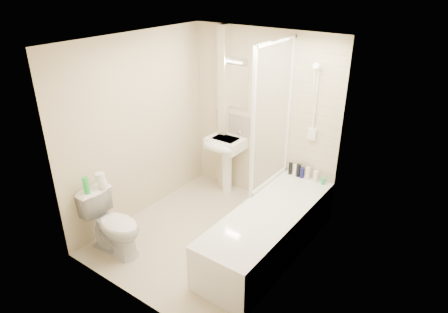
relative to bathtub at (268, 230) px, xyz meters
The scene contains 26 objects.
floor 0.83m from the bathtub, 165.07° to the right, with size 2.50×2.50×0.00m, color beige.
wall_back 1.58m from the bathtub, 125.54° to the left, with size 2.20×0.02×2.40m, color beige.
wall_left 2.07m from the bathtub, behind, with size 0.02×2.50×2.40m, color beige.
wall_right 1.00m from the bathtub, 29.74° to the right, with size 0.02×2.50×2.40m, color beige.
ceiling 2.25m from the bathtub, 165.07° to the right, with size 2.20×2.50×0.02m, color white.
tile_back 1.54m from the bathtub, 90.00° to the left, with size 0.70×0.01×1.75m, color beige.
tile_right 1.19m from the bathtub, ahead, with size 0.01×2.10×1.75m, color beige.
pipe_boxing 1.92m from the bathtub, 144.15° to the left, with size 0.12×0.12×2.40m, color beige.
splashback 1.77m from the bathtub, 139.70° to the left, with size 0.60×0.01×0.30m, color beige.
mirror 2.06m from the bathtub, 139.76° to the left, with size 0.46×0.01×0.60m, color white.
strip_light 2.30m from the bathtub, 140.39° to the left, with size 0.42×0.07×0.07m, color silver.
bathtub is the anchor object (origin of this frame).
shower_screen 1.35m from the bathtub, 120.33° to the left, with size 0.04×0.92×1.80m.
shower_fixture 1.60m from the bathtub, 90.10° to the left, with size 0.10×0.16×0.99m.
pedestal_sink 1.53m from the bathtub, 146.44° to the left, with size 0.51×0.47×0.99m.
bottle_black_a 1.05m from the bathtub, 103.87° to the left, with size 0.05×0.05×0.16m, color black.
bottle_white_a 1.03m from the bathtub, 99.78° to the left, with size 0.05×0.05×0.16m, color white.
bottle_black_b 1.03m from the bathtub, 97.11° to the left, with size 0.06×0.06×0.18m, color black.
bottle_blue 1.02m from the bathtub, 93.92° to the left, with size 0.06×0.06×0.14m, color #121450.
bottle_cream 1.02m from the bathtub, 89.20° to the left, with size 0.06×0.06×0.17m, color beige.
bottle_white_b 1.03m from the bathtub, 82.40° to the left, with size 0.06×0.06×0.15m, color white.
bottle_green 1.03m from the bathtub, 76.22° to the left, with size 0.06×0.06×0.09m, color #31BF5A.
toilet 1.81m from the bathtub, 144.46° to the right, with size 0.74×0.43×0.75m, color white.
toilet_roll_lower 2.01m from the bathtub, 150.06° to the right, with size 0.11×0.11×0.09m, color white.
toilet_roll_upper 2.05m from the bathtub, 149.96° to the right, with size 0.11×0.11×0.09m, color white.
green_bottle 2.15m from the bathtub, 146.06° to the right, with size 0.07×0.07×0.20m, color green.
Camera 1 is at (2.58, -3.21, 3.06)m, focal length 32.00 mm.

